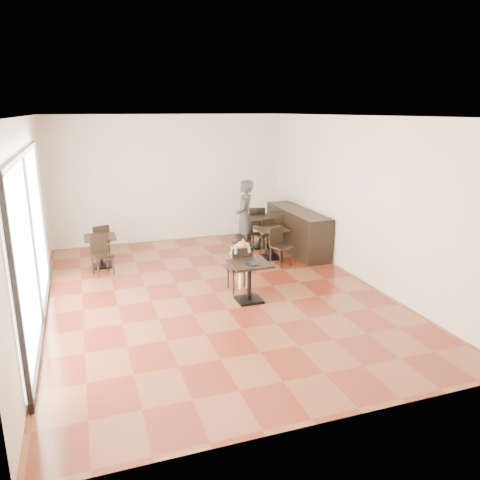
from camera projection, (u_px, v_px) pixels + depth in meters
name	position (u px, v px, depth m)	size (l,w,h in m)	color
floor	(214.00, 293.00, 8.73)	(6.00, 8.00, 0.01)	brown
ceiling	(212.00, 116.00, 7.87)	(6.00, 8.00, 0.01)	silver
wall_back	(170.00, 179.00, 11.94)	(6.00, 0.01, 3.20)	white
wall_front	(323.00, 287.00, 4.66)	(6.00, 0.01, 3.20)	white
wall_left	(30.00, 222.00, 7.35)	(0.01, 8.00, 3.20)	white
wall_right	(359.00, 199.00, 9.24)	(0.01, 8.00, 3.20)	white
storefront_window	(31.00, 242.00, 6.96)	(0.04, 4.50, 2.60)	white
child_table	(249.00, 282.00, 8.28)	(0.69, 0.69, 0.72)	black
child_chair	(239.00, 268.00, 8.76)	(0.39, 0.39, 0.87)	black
child	(239.00, 263.00, 8.73)	(0.39, 0.55, 1.10)	gray
plate	(251.00, 264.00, 8.09)	(0.24, 0.24, 0.01)	black
pizza_slice	(243.00, 245.00, 8.45)	(0.25, 0.20, 0.06)	#E5B073
adult_patron	(245.00, 217.00, 11.04)	(0.63, 0.42, 1.74)	#343539
cafe_table_mid	(271.00, 244.00, 10.69)	(0.66, 0.66, 0.70)	black
cafe_table_left	(101.00, 252.00, 10.12)	(0.65, 0.65, 0.68)	black
cafe_table_back	(260.00, 232.00, 11.61)	(0.72, 0.72, 0.76)	black
chair_mid_a	(263.00, 235.00, 11.17)	(0.38, 0.38, 0.84)	black
chair_mid_b	(281.00, 247.00, 10.17)	(0.38, 0.38, 0.84)	black
chair_left_a	(99.00, 242.00, 10.60)	(0.37, 0.37, 0.82)	black
chair_left_b	(102.00, 256.00, 9.60)	(0.37, 0.37, 0.82)	black
chair_back_a	(257.00, 223.00, 12.13)	(0.41, 0.41, 0.91)	black
chair_back_b	(274.00, 234.00, 11.13)	(0.41, 0.41, 0.91)	black
service_counter	(297.00, 230.00, 11.25)	(0.60, 2.40, 1.00)	black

